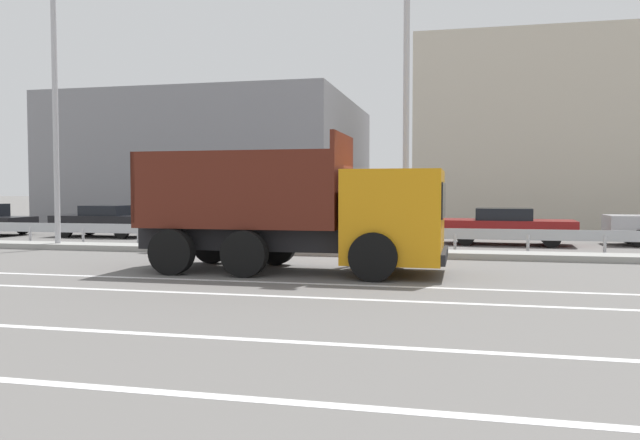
{
  "coord_description": "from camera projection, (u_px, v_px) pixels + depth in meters",
  "views": [
    {
      "loc": [
        3.31,
        -15.4,
        1.92
      ],
      "look_at": [
        -0.36,
        0.74,
        1.13
      ],
      "focal_mm": 35.0,
      "sensor_mm": 36.0,
      "label": 1
    }
  ],
  "objects": [
    {
      "name": "lane_strip_1",
      "position": [
        239.0,
        295.0,
        11.45
      ],
      "size": [
        57.03,
        0.16,
        0.01
      ],
      "primitive_type": "cube",
      "color": "silver",
      "rests_on": "ground_plane"
    },
    {
      "name": "median_guardrail",
      "position": [
        352.0,
        234.0,
        19.37
      ],
      "size": [
        57.03,
        0.09,
        0.78
      ],
      "color": "#9EA0A5",
      "rests_on": "ground_plane"
    },
    {
      "name": "lane_strip_0",
      "position": [
        266.0,
        282.0,
        13.03
      ],
      "size": [
        57.03,
        0.16,
        0.01
      ],
      "primitive_type": "cube",
      "color": "silver",
      "rests_on": "ground_plane"
    },
    {
      "name": "parked_car_4",
      "position": [
        359.0,
        223.0,
        23.09
      ],
      "size": [
        4.79,
        2.22,
        1.44
      ],
      "rotation": [
        0.0,
        0.0,
        1.63
      ],
      "color": "silver",
      "rests_on": "ground_plane"
    },
    {
      "name": "parked_car_5",
      "position": [
        507.0,
        226.0,
        21.99
      ],
      "size": [
        4.6,
        2.15,
        1.3
      ],
      "rotation": [
        0.0,
        0.0,
        -1.63
      ],
      "color": "maroon",
      "rests_on": "ground_plane"
    },
    {
      "name": "background_building_1",
      "position": [
        633.0,
        136.0,
        34.79
      ],
      "size": [
        23.55,
        12.47,
        9.85
      ],
      "primitive_type": "cube",
      "color": "beige",
      "rests_on": "ground_plane"
    },
    {
      "name": "background_building_0",
      "position": [
        223.0,
        163.0,
        39.98
      ],
      "size": [
        16.65,
        15.57,
        7.4
      ],
      "primitive_type": "cube",
      "color": "gray",
      "rests_on": "ground_plane"
    },
    {
      "name": "parked_car_3",
      "position": [
        228.0,
        221.0,
        24.74
      ],
      "size": [
        4.64,
        2.06,
        1.36
      ],
      "rotation": [
        0.0,
        0.0,
        1.56
      ],
      "color": "navy",
      "rests_on": "ground_plane"
    },
    {
      "name": "parked_car_2",
      "position": [
        105.0,
        220.0,
        25.7
      ],
      "size": [
        4.17,
        1.93,
        1.3
      ],
      "rotation": [
        0.0,
        0.0,
        1.55
      ],
      "color": "black",
      "rests_on": "ground_plane"
    },
    {
      "name": "median_road_sign",
      "position": [
        175.0,
        211.0,
        19.61
      ],
      "size": [
        0.85,
        0.16,
        2.34
      ],
      "color": "white",
      "rests_on": "ground_plane"
    },
    {
      "name": "street_lamp_1",
      "position": [
        51.0,
        92.0,
        20.11
      ],
      "size": [
        0.71,
        2.62,
        9.15
      ],
      "color": "#ADADB2",
      "rests_on": "ground_plane"
    },
    {
      "name": "median_island",
      "position": [
        346.0,
        252.0,
        18.45
      ],
      "size": [
        31.36,
        1.1,
        0.18
      ],
      "primitive_type": "cube",
      "color": "gray",
      "rests_on": "ground_plane"
    },
    {
      "name": "lane_strip_3",
      "position": [
        50.0,
        384.0,
        6.19
      ],
      "size": [
        57.03,
        0.16,
        0.01
      ],
      "primitive_type": "cube",
      "color": "silver",
      "rests_on": "ground_plane"
    },
    {
      "name": "dump_truck",
      "position": [
        328.0,
        220.0,
        14.51
      ],
      "size": [
        7.24,
        2.7,
        3.22
      ],
      "rotation": [
        0.0,
        0.0,
        -1.57
      ],
      "color": "orange",
      "rests_on": "ground_plane"
    },
    {
      "name": "street_lamp_2",
      "position": [
        406.0,
        73.0,
        17.62
      ],
      "size": [
        0.71,
        2.45,
        9.42
      ],
      "color": "#ADADB2",
      "rests_on": "ground_plane"
    },
    {
      "name": "lane_strip_2",
      "position": [
        155.0,
        334.0,
        8.31
      ],
      "size": [
        57.03,
        0.16,
        0.01
      ],
      "primitive_type": "cube",
      "color": "silver",
      "rests_on": "ground_plane"
    },
    {
      "name": "ground_plane",
      "position": [
        327.0,
        266.0,
        15.83
      ],
      "size": [
        320.0,
        320.0,
        0.0
      ],
      "primitive_type": "plane",
      "color": "#605E5B"
    }
  ]
}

